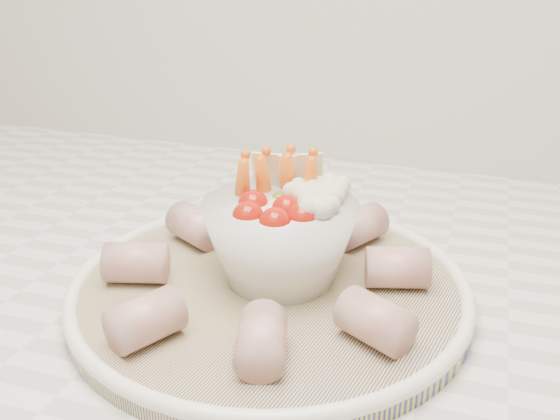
% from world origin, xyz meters
% --- Properties ---
extents(serving_platter, '(0.38, 0.38, 0.02)m').
position_xyz_m(serving_platter, '(0.09, 1.39, 0.93)').
color(serving_platter, navy).
rests_on(serving_platter, kitchen_counter).
extents(veggie_bowl, '(0.13, 0.13, 0.10)m').
position_xyz_m(veggie_bowl, '(0.10, 1.40, 0.97)').
color(veggie_bowl, white).
rests_on(veggie_bowl, serving_platter).
extents(cured_meat_rolls, '(0.26, 0.27, 0.03)m').
position_xyz_m(cured_meat_rolls, '(0.09, 1.39, 0.95)').
color(cured_meat_rolls, '#A54C4B').
rests_on(cured_meat_rolls, serving_platter).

